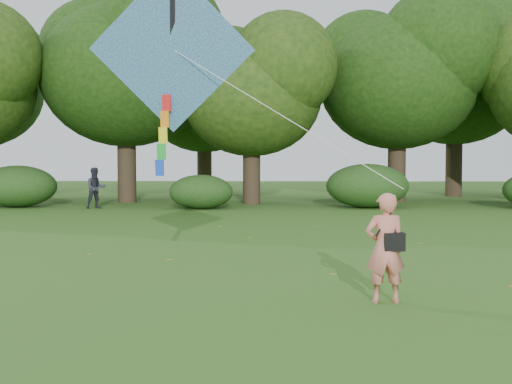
{
  "coord_description": "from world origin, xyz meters",
  "views": [
    {
      "loc": [
        -0.92,
        -9.39,
        2.1
      ],
      "look_at": [
        -1.26,
        2.0,
        1.5
      ],
      "focal_mm": 45.0,
      "sensor_mm": 36.0,
      "label": 1
    }
  ],
  "objects": [
    {
      "name": "flying_kite",
      "position": [
        -2.55,
        0.83,
        3.79
      ],
      "size": [
        4.81,
        1.32,
        3.49
      ],
      "color": "#2736A9",
      "rests_on": "ground"
    },
    {
      "name": "shrub_band",
      "position": [
        -0.72,
        17.6,
        0.86
      ],
      "size": [
        39.15,
        3.22,
        1.88
      ],
      "color": "#264919",
      "rests_on": "ground"
    },
    {
      "name": "ground",
      "position": [
        0.0,
        0.0,
        0.0
      ],
      "size": [
        100.0,
        100.0,
        0.0
      ],
      "primitive_type": "plane",
      "color": "#265114",
      "rests_on": "ground"
    },
    {
      "name": "fallen_leaves",
      "position": [
        -0.58,
        5.85,
        0.01
      ],
      "size": [
        9.76,
        9.95,
        0.01
      ],
      "color": "olive",
      "rests_on": "ground"
    },
    {
      "name": "tree_line",
      "position": [
        1.67,
        22.88,
        5.6
      ],
      "size": [
        54.7,
        15.3,
        9.48
      ],
      "color": "#3A2D1E",
      "rests_on": "ground"
    },
    {
      "name": "man_kite_flyer",
      "position": [
        0.68,
        -0.1,
        0.8
      ],
      "size": [
        0.62,
        0.45,
        1.6
      ],
      "primitive_type": "imported",
      "rotation": [
        0.0,
        0.0,
        3.26
      ],
      "color": "#D97666",
      "rests_on": "ground"
    },
    {
      "name": "crossbody_bag",
      "position": [
        0.8,
        -0.13,
        0.91
      ],
      "size": [
        0.43,
        0.2,
        0.67
      ],
      "color": "black",
      "rests_on": "ground"
    },
    {
      "name": "bystander_left",
      "position": [
        -8.42,
        17.15,
        0.86
      ],
      "size": [
        1.05,
        0.98,
        1.72
      ],
      "primitive_type": "imported",
      "rotation": [
        0.0,
        0.0,
        0.51
      ],
      "color": "#292A37",
      "rests_on": "ground"
    }
  ]
}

